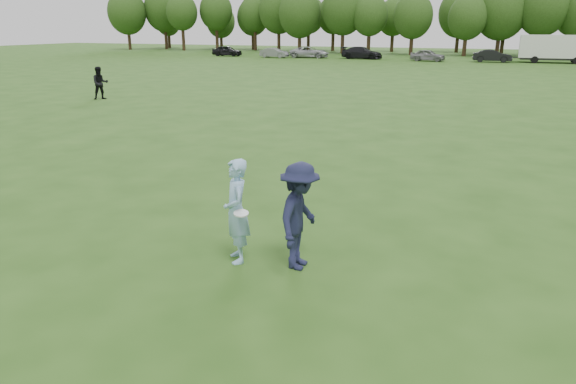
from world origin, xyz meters
name	(u,v)px	position (x,y,z in m)	size (l,w,h in m)	color
ground	(295,251)	(0.00, 0.00, 0.00)	(200.00, 200.00, 0.00)	#254A14
thrower	(236,211)	(-0.87, -0.77, 0.98)	(0.72, 0.47, 1.97)	#94C0E5
defender	(300,216)	(0.31, -0.60, 0.99)	(1.28, 0.74, 1.98)	#1A1D39
player_far_a	(100,83)	(-18.71, 16.11, 0.97)	(0.94, 0.73, 1.93)	black
car_a	(227,51)	(-33.71, 59.89, 0.74)	(1.76, 4.37, 1.49)	black
car_b	(274,53)	(-25.70, 58.71, 0.66)	(1.39, 3.99, 1.32)	slate
car_c	(310,52)	(-21.12, 60.37, 0.74)	(2.47, 5.36, 1.49)	#ACACB1
car_d	(362,53)	(-13.81, 60.61, 0.79)	(2.21, 5.43, 1.58)	black
car_e	(428,55)	(-5.03, 59.11, 0.72)	(1.70, 4.24, 1.44)	gray
car_f	(492,56)	(2.46, 60.10, 0.74)	(1.57, 4.51, 1.48)	black
disc_in_play	(241,213)	(-0.65, -1.00, 1.05)	(0.29, 0.29, 0.08)	white
cargo_trailer	(556,48)	(9.38, 61.40, 1.78)	(9.00, 2.75, 3.20)	white
treeline	(502,11)	(2.81, 76.90, 6.26)	(130.35, 18.39, 11.74)	#332114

